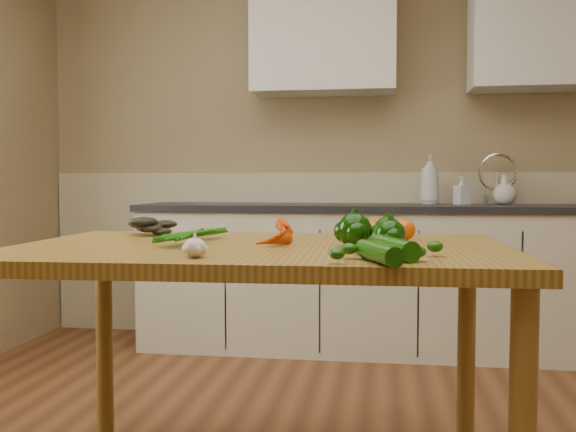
% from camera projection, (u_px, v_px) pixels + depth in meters
% --- Properties ---
extents(room, '(4.04, 5.04, 2.64)m').
position_uv_depth(room, '(291.00, 113.00, 1.95)').
color(room, brown).
rests_on(room, ground).
extents(counter_run, '(2.84, 0.64, 1.14)m').
position_uv_depth(counter_run, '(372.00, 276.00, 3.95)').
color(counter_run, beige).
rests_on(counter_run, ground).
extents(upper_cabinets, '(2.15, 0.35, 0.70)m').
position_uv_depth(upper_cabinets, '(423.00, 34.00, 3.96)').
color(upper_cabinets, silver).
rests_on(upper_cabinets, room).
extents(table, '(1.59, 1.05, 0.84)m').
position_uv_depth(table, '(261.00, 274.00, 2.05)').
color(table, olive).
rests_on(table, ground).
extents(soap_bottle_a, '(0.17, 0.17, 0.31)m').
position_uv_depth(soap_bottle_a, '(430.00, 179.00, 4.00)').
color(soap_bottle_a, silver).
rests_on(soap_bottle_a, counter_run).
extents(soap_bottle_b, '(0.11, 0.11, 0.17)m').
position_uv_depth(soap_bottle_b, '(462.00, 190.00, 3.93)').
color(soap_bottle_b, silver).
rests_on(soap_bottle_b, counter_run).
extents(soap_bottle_c, '(0.17, 0.17, 0.18)m').
position_uv_depth(soap_bottle_c, '(505.00, 190.00, 3.88)').
color(soap_bottle_c, silver).
rests_on(soap_bottle_c, counter_run).
extents(carrot_bunch, '(0.30, 0.23, 0.08)m').
position_uv_depth(carrot_bunch, '(251.00, 231.00, 2.11)').
color(carrot_bunch, '#C93D04').
rests_on(carrot_bunch, table).
extents(leafy_greens, '(0.22, 0.20, 0.11)m').
position_uv_depth(leafy_greens, '(149.00, 221.00, 2.42)').
color(leafy_greens, black).
rests_on(leafy_greens, table).
extents(garlic_bulb, '(0.06, 0.06, 0.05)m').
position_uv_depth(garlic_bulb, '(195.00, 248.00, 1.70)').
color(garlic_bulb, silver).
rests_on(garlic_bulb, table).
extents(pepper_a, '(0.11, 0.11, 0.11)m').
position_uv_depth(pepper_a, '(355.00, 230.00, 1.97)').
color(pepper_a, black).
rests_on(pepper_a, table).
extents(pepper_b, '(0.09, 0.09, 0.09)m').
position_uv_depth(pepper_b, '(388.00, 231.00, 2.03)').
color(pepper_b, black).
rests_on(pepper_b, table).
extents(pepper_c, '(0.09, 0.09, 0.09)m').
position_uv_depth(pepper_c, '(390.00, 235.00, 1.89)').
color(pepper_c, black).
rests_on(pepper_c, table).
extents(tomato_a, '(0.06, 0.06, 0.06)m').
position_uv_depth(tomato_a, '(351.00, 232.00, 2.18)').
color(tomato_a, '#840203').
rests_on(tomato_a, table).
extents(tomato_b, '(0.08, 0.08, 0.07)m').
position_uv_depth(tomato_b, '(371.00, 230.00, 2.20)').
color(tomato_b, '#CD5305').
rests_on(tomato_b, table).
extents(tomato_c, '(0.08, 0.08, 0.07)m').
position_uv_depth(tomato_c, '(404.00, 230.00, 2.19)').
color(tomato_c, '#CD5305').
rests_on(tomato_c, table).
extents(zucchini_a, '(0.14, 0.25, 0.05)m').
position_uv_depth(zucchini_a, '(393.00, 248.00, 1.70)').
color(zucchini_a, '#0F4106').
rests_on(zucchini_a, table).
extents(zucchini_b, '(0.13, 0.22, 0.05)m').
position_uv_depth(zucchini_b, '(378.00, 253.00, 1.59)').
color(zucchini_b, '#0F4106').
rests_on(zucchini_b, table).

